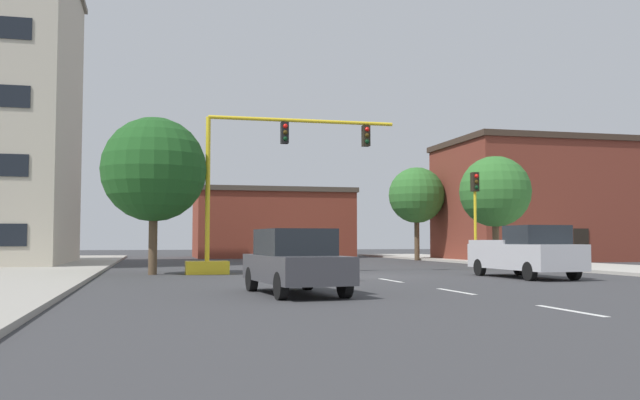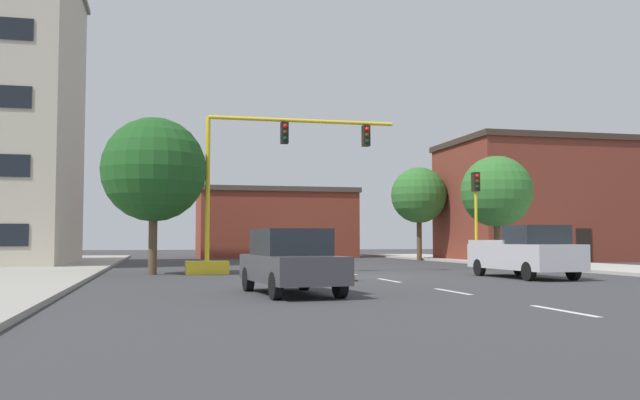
{
  "view_description": "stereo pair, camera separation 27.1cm",
  "coord_description": "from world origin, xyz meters",
  "px_view_note": "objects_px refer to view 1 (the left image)",
  "views": [
    {
      "loc": [
        -8.31,
        -26.66,
        1.44
      ],
      "look_at": [
        -0.99,
        3.68,
        3.25
      ],
      "focal_mm": 38.97,
      "sensor_mm": 36.0,
      "label": 1
    },
    {
      "loc": [
        -8.05,
        -26.72,
        1.44
      ],
      "look_at": [
        -0.99,
        3.68,
        3.25
      ],
      "focal_mm": 38.97,
      "sensor_mm": 36.0,
      "label": 2
    }
  ],
  "objects_px": {
    "tree_left_near": "(154,170)",
    "sedan_dark_gray_near_left": "(295,261)",
    "pickup_truck_silver": "(525,252)",
    "traffic_cone_roadside_a": "(353,270)",
    "tree_right_mid": "(495,192)",
    "traffic_light_pole_right": "(475,198)",
    "traffic_signal_gantry": "(235,221)",
    "tree_right_far": "(417,195)",
    "traffic_cone_roadside_b": "(305,267)"
  },
  "relations": [
    {
      "from": "tree_left_near",
      "to": "sedan_dark_gray_near_left",
      "type": "distance_m",
      "value": 12.78
    },
    {
      "from": "pickup_truck_silver",
      "to": "traffic_cone_roadside_a",
      "type": "distance_m",
      "value": 7.01
    },
    {
      "from": "tree_left_near",
      "to": "tree_right_mid",
      "type": "relative_size",
      "value": 1.09
    },
    {
      "from": "tree_right_mid",
      "to": "pickup_truck_silver",
      "type": "distance_m",
      "value": 12.22
    },
    {
      "from": "traffic_light_pole_right",
      "to": "tree_right_mid",
      "type": "xyz_separation_m",
      "value": [
        2.9,
        3.45,
        0.59
      ]
    },
    {
      "from": "tree_left_near",
      "to": "sedan_dark_gray_near_left",
      "type": "xyz_separation_m",
      "value": [
        3.69,
        -11.72,
        -3.52
      ]
    },
    {
      "from": "traffic_signal_gantry",
      "to": "traffic_light_pole_right",
      "type": "distance_m",
      "value": 12.2
    },
    {
      "from": "tree_right_mid",
      "to": "pickup_truck_silver",
      "type": "xyz_separation_m",
      "value": [
        -4.53,
        -10.91,
        -3.14
      ]
    },
    {
      "from": "tree_right_far",
      "to": "sedan_dark_gray_near_left",
      "type": "distance_m",
      "value": 32.49
    },
    {
      "from": "traffic_light_pole_right",
      "to": "tree_right_mid",
      "type": "bearing_deg",
      "value": 49.96
    },
    {
      "from": "tree_left_near",
      "to": "sedan_dark_gray_near_left",
      "type": "bearing_deg",
      "value": -72.53
    },
    {
      "from": "tree_left_near",
      "to": "traffic_cone_roadside_b",
      "type": "height_order",
      "value": "tree_left_near"
    },
    {
      "from": "tree_left_near",
      "to": "traffic_cone_roadside_a",
      "type": "bearing_deg",
      "value": -42.43
    },
    {
      "from": "traffic_light_pole_right",
      "to": "tree_right_mid",
      "type": "relative_size",
      "value": 0.79
    },
    {
      "from": "tree_left_near",
      "to": "tree_right_mid",
      "type": "bearing_deg",
      "value": 15.32
    },
    {
      "from": "tree_right_far",
      "to": "traffic_cone_roadside_a",
      "type": "height_order",
      "value": "tree_right_far"
    },
    {
      "from": "tree_left_near",
      "to": "sedan_dark_gray_near_left",
      "type": "height_order",
      "value": "tree_left_near"
    },
    {
      "from": "tree_right_mid",
      "to": "pickup_truck_silver",
      "type": "relative_size",
      "value": 1.12
    },
    {
      "from": "pickup_truck_silver",
      "to": "traffic_cone_roadside_b",
      "type": "bearing_deg",
      "value": 151.51
    },
    {
      "from": "pickup_truck_silver",
      "to": "traffic_cone_roadside_a",
      "type": "relative_size",
      "value": 7.01
    },
    {
      "from": "traffic_cone_roadside_a",
      "to": "traffic_cone_roadside_b",
      "type": "distance_m",
      "value": 4.66
    },
    {
      "from": "sedan_dark_gray_near_left",
      "to": "traffic_cone_roadside_b",
      "type": "height_order",
      "value": "sedan_dark_gray_near_left"
    },
    {
      "from": "traffic_signal_gantry",
      "to": "tree_right_far",
      "type": "xyz_separation_m",
      "value": [
        15.01,
        16.94,
        2.42
      ]
    },
    {
      "from": "traffic_signal_gantry",
      "to": "traffic_cone_roadside_a",
      "type": "relative_size",
      "value": 11.9
    },
    {
      "from": "traffic_signal_gantry",
      "to": "traffic_cone_roadside_b",
      "type": "bearing_deg",
      "value": -32.44
    },
    {
      "from": "traffic_cone_roadside_a",
      "to": "traffic_light_pole_right",
      "type": "bearing_deg",
      "value": 42.49
    },
    {
      "from": "traffic_cone_roadside_b",
      "to": "tree_right_far",
      "type": "bearing_deg",
      "value": 56.57
    },
    {
      "from": "tree_left_near",
      "to": "traffic_cone_roadside_a",
      "type": "distance_m",
      "value": 10.16
    },
    {
      "from": "traffic_signal_gantry",
      "to": "tree_left_near",
      "type": "relative_size",
      "value": 1.4
    },
    {
      "from": "pickup_truck_silver",
      "to": "sedan_dark_gray_near_left",
      "type": "bearing_deg",
      "value": -150.12
    },
    {
      "from": "traffic_cone_roadside_a",
      "to": "traffic_cone_roadside_b",
      "type": "bearing_deg",
      "value": 99.14
    },
    {
      "from": "tree_right_mid",
      "to": "pickup_truck_silver",
      "type": "bearing_deg",
      "value": -112.55
    },
    {
      "from": "tree_right_far",
      "to": "tree_left_near",
      "type": "relative_size",
      "value": 1.01
    },
    {
      "from": "traffic_signal_gantry",
      "to": "tree_right_mid",
      "type": "relative_size",
      "value": 1.52
    },
    {
      "from": "tree_right_far",
      "to": "pickup_truck_silver",
      "type": "relative_size",
      "value": 1.23
    },
    {
      "from": "tree_right_mid",
      "to": "traffic_light_pole_right",
      "type": "bearing_deg",
      "value": -130.04
    },
    {
      "from": "traffic_signal_gantry",
      "to": "traffic_light_pole_right",
      "type": "height_order",
      "value": "traffic_signal_gantry"
    },
    {
      "from": "traffic_signal_gantry",
      "to": "traffic_cone_roadside_b",
      "type": "relative_size",
      "value": 14.57
    },
    {
      "from": "traffic_light_pole_right",
      "to": "pickup_truck_silver",
      "type": "bearing_deg",
      "value": -102.32
    },
    {
      "from": "tree_right_far",
      "to": "traffic_cone_roadside_b",
      "type": "xyz_separation_m",
      "value": [
        -12.32,
        -18.66,
        -4.36
      ]
    },
    {
      "from": "tree_right_mid",
      "to": "traffic_cone_roadside_a",
      "type": "relative_size",
      "value": 7.85
    },
    {
      "from": "traffic_signal_gantry",
      "to": "tree_right_far",
      "type": "bearing_deg",
      "value": 48.46
    },
    {
      "from": "traffic_signal_gantry",
      "to": "traffic_cone_roadside_b",
      "type": "xyz_separation_m",
      "value": [
        2.7,
        -1.71,
        -1.94
      ]
    },
    {
      "from": "tree_right_mid",
      "to": "traffic_cone_roadside_b",
      "type": "xyz_separation_m",
      "value": [
        -12.24,
        -6.72,
        -3.81
      ]
    },
    {
      "from": "traffic_signal_gantry",
      "to": "pickup_truck_silver",
      "type": "height_order",
      "value": "traffic_signal_gantry"
    },
    {
      "from": "sedan_dark_gray_near_left",
      "to": "traffic_cone_roadside_b",
      "type": "relative_size",
      "value": 7.33
    },
    {
      "from": "tree_right_far",
      "to": "tree_left_near",
      "type": "xyz_separation_m",
      "value": [
        -18.46,
        -16.97,
        -0.26
      ]
    },
    {
      "from": "traffic_signal_gantry",
      "to": "tree_right_mid",
      "type": "bearing_deg",
      "value": 18.54
    },
    {
      "from": "tree_right_far",
      "to": "traffic_light_pole_right",
      "type": "bearing_deg",
      "value": -100.95
    },
    {
      "from": "traffic_light_pole_right",
      "to": "traffic_cone_roadside_b",
      "type": "bearing_deg",
      "value": -160.69
    }
  ]
}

